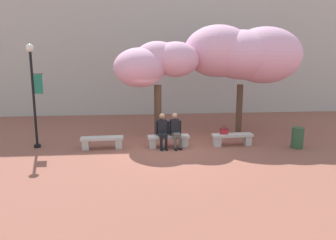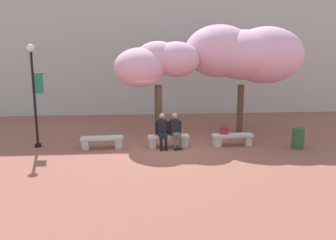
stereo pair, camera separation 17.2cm
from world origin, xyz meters
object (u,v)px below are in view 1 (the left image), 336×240
Objects in this scene: trash_bin at (297,138)px; handbag at (224,131)px; person_seated_left at (162,129)px; cherry_tree_secondary at (242,54)px; person_seated_right at (175,129)px; lamp_post_with_banner at (33,87)px; stone_bench_west_end at (102,141)px; stone_bench_near_west at (169,139)px; cherry_tree_main at (155,63)px; stone_bench_center at (232,138)px.

handbag is at bearing 167.09° from trash_bin.
cherry_tree_secondary reaches higher than person_seated_left.
cherry_tree_secondary is at bearing 34.67° from person_seated_right.
person_seated_left is at bearing -178.83° from handbag.
cherry_tree_secondary is at bearing 11.72° from lamp_post_with_banner.
person_seated_left is at bearing 173.67° from trash_bin.
person_seated_left is 5.08m from cherry_tree_secondary.
person_seated_left is 2.37m from handbag.
trash_bin is (2.63, -0.60, -0.19)m from handbag.
trash_bin is at bearing -63.88° from cherry_tree_secondary.
stone_bench_west_end is 7.02m from cherry_tree_secondary.
stone_bench_near_west is 3.24m from cherry_tree_main.
person_seated_left reaches higher than stone_bench_center.
person_seated_right reaches higher than handbag.
lamp_post_with_banner is 9.90m from trash_bin.
handbag reaches higher than stone_bench_near_west.
trash_bin is (4.51, -0.56, -0.31)m from person_seated_right.
person_seated_right is at bearing -145.33° from cherry_tree_secondary.
cherry_tree_secondary is 4.34m from trash_bin.
person_seated_right is 4.56m from trash_bin.
cherry_tree_secondary reaches higher than cherry_tree_main.
cherry_tree_main is 5.11× the size of trash_bin.
lamp_post_with_banner reaches higher than person_seated_right.
cherry_tree_main reaches higher than handbag.
stone_bench_center is at bearing -3.19° from lamp_post_with_banner.
cherry_tree_secondary is (3.65, 2.19, 2.77)m from person_seated_left.
handbag is (4.60, -0.00, 0.28)m from stone_bench_west_end.
stone_bench_west_end is at bearing 178.63° from person_seated_left.
stone_bench_center is (4.93, 0.00, 0.00)m from stone_bench_west_end.
stone_bench_near_west is 5.13m from cherry_tree_secondary.
handbag is 0.07× the size of cherry_tree_secondary.
cherry_tree_main is 6.22m from trash_bin.
stone_bench_west_end is 2.46m from stone_bench_near_west.
person_seated_right is at bearing -68.77° from cherry_tree_main.
handbag is (-0.33, -0.00, 0.28)m from stone_bench_center.
person_seated_right is at bearing 0.08° from person_seated_left.
trash_bin is at bearing -6.33° from person_seated_left.
handbag is (1.88, 0.05, -0.12)m from person_seated_right.
cherry_tree_main is (2.08, 1.59, 2.80)m from stone_bench_west_end.
lamp_post_with_banner is at bearing 173.98° from trash_bin.
handbag is (2.13, -0.00, 0.28)m from stone_bench_near_west.
lamp_post_with_banner is at bearing 175.21° from stone_bench_near_west.
handbag is at bearing -0.06° from stone_bench_west_end.
cherry_tree_secondary is at bearing 32.02° from stone_bench_near_west.
person_seated_right reaches higher than trash_bin.
cherry_tree_main is 4.74m from lamp_post_with_banner.
handbag is at bearing 1.17° from person_seated_left.
stone_bench_west_end is 7.25m from trash_bin.
cherry_tree_main is at bearing 95.27° from person_seated_left.
cherry_tree_main is 3.86m from cherry_tree_secondary.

